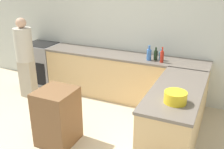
{
  "coord_description": "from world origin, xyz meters",
  "views": [
    {
      "loc": [
        1.86,
        -2.53,
        2.44
      ],
      "look_at": [
        0.3,
        0.89,
        0.98
      ],
      "focal_mm": 42.0,
      "sensor_mm": 36.0,
      "label": 1
    }
  ],
  "objects_px": {
    "water_bottle_blue": "(149,54)",
    "dish_soap_bottle": "(161,56)",
    "person_by_range": "(25,56)",
    "hot_sauce_bottle": "(162,56)",
    "island_table": "(57,117)",
    "mixing_bowl": "(175,97)",
    "wine_bottle_dark": "(156,55)",
    "range_oven": "(43,63)"
  },
  "relations": [
    {
      "from": "mixing_bowl",
      "to": "island_table",
      "type": "bearing_deg",
      "value": -173.13
    },
    {
      "from": "island_table",
      "to": "mixing_bowl",
      "type": "height_order",
      "value": "mixing_bowl"
    },
    {
      "from": "range_oven",
      "to": "island_table",
      "type": "height_order",
      "value": "range_oven"
    },
    {
      "from": "water_bottle_blue",
      "to": "person_by_range",
      "type": "distance_m",
      "value": 2.46
    },
    {
      "from": "mixing_bowl",
      "to": "wine_bottle_dark",
      "type": "bearing_deg",
      "value": 113.78
    },
    {
      "from": "island_table",
      "to": "mixing_bowl",
      "type": "xyz_separation_m",
      "value": [
        1.67,
        0.2,
        0.57
      ]
    },
    {
      "from": "range_oven",
      "to": "hot_sauce_bottle",
      "type": "distance_m",
      "value": 2.9
    },
    {
      "from": "water_bottle_blue",
      "to": "dish_soap_bottle",
      "type": "height_order",
      "value": "water_bottle_blue"
    },
    {
      "from": "dish_soap_bottle",
      "to": "wine_bottle_dark",
      "type": "height_order",
      "value": "wine_bottle_dark"
    },
    {
      "from": "range_oven",
      "to": "dish_soap_bottle",
      "type": "bearing_deg",
      "value": -0.45
    },
    {
      "from": "mixing_bowl",
      "to": "range_oven",
      "type": "bearing_deg",
      "value": 154.46
    },
    {
      "from": "range_oven",
      "to": "water_bottle_blue",
      "type": "bearing_deg",
      "value": -2.49
    },
    {
      "from": "island_table",
      "to": "mixing_bowl",
      "type": "distance_m",
      "value": 1.78
    },
    {
      "from": "person_by_range",
      "to": "water_bottle_blue",
      "type": "bearing_deg",
      "value": 15.14
    },
    {
      "from": "mixing_bowl",
      "to": "water_bottle_blue",
      "type": "distance_m",
      "value": 1.71
    },
    {
      "from": "range_oven",
      "to": "person_by_range",
      "type": "height_order",
      "value": "person_by_range"
    },
    {
      "from": "range_oven",
      "to": "water_bottle_blue",
      "type": "height_order",
      "value": "water_bottle_blue"
    },
    {
      "from": "wine_bottle_dark",
      "to": "person_by_range",
      "type": "xyz_separation_m",
      "value": [
        -2.48,
        -0.71,
        -0.14
      ]
    },
    {
      "from": "water_bottle_blue",
      "to": "hot_sauce_bottle",
      "type": "relative_size",
      "value": 0.98
    },
    {
      "from": "water_bottle_blue",
      "to": "mixing_bowl",
      "type": "bearing_deg",
      "value": -61.97
    },
    {
      "from": "range_oven",
      "to": "mixing_bowl",
      "type": "bearing_deg",
      "value": -25.54
    },
    {
      "from": "hot_sauce_bottle",
      "to": "dish_soap_bottle",
      "type": "relative_size",
      "value": 1.32
    },
    {
      "from": "range_oven",
      "to": "hot_sauce_bottle",
      "type": "bearing_deg",
      "value": -2.82
    },
    {
      "from": "mixing_bowl",
      "to": "dish_soap_bottle",
      "type": "xyz_separation_m",
      "value": [
        -0.59,
        1.6,
        0.01
      ]
    },
    {
      "from": "range_oven",
      "to": "mixing_bowl",
      "type": "height_order",
      "value": "mixing_bowl"
    },
    {
      "from": "dish_soap_bottle",
      "to": "person_by_range",
      "type": "relative_size",
      "value": 0.13
    },
    {
      "from": "island_table",
      "to": "wine_bottle_dark",
      "type": "height_order",
      "value": "wine_bottle_dark"
    },
    {
      "from": "island_table",
      "to": "hot_sauce_bottle",
      "type": "height_order",
      "value": "hot_sauce_bottle"
    },
    {
      "from": "wine_bottle_dark",
      "to": "range_oven",
      "type": "bearing_deg",
      "value": 179.02
    },
    {
      "from": "water_bottle_blue",
      "to": "hot_sauce_bottle",
      "type": "distance_m",
      "value": 0.25
    },
    {
      "from": "wine_bottle_dark",
      "to": "mixing_bowl",
      "type": "bearing_deg",
      "value": -66.22
    },
    {
      "from": "mixing_bowl",
      "to": "water_bottle_blue",
      "type": "relative_size",
      "value": 1.02
    },
    {
      "from": "dish_soap_bottle",
      "to": "wine_bottle_dark",
      "type": "bearing_deg",
      "value": -166.26
    },
    {
      "from": "mixing_bowl",
      "to": "person_by_range",
      "type": "distance_m",
      "value": 3.29
    },
    {
      "from": "wine_bottle_dark",
      "to": "person_by_range",
      "type": "distance_m",
      "value": 2.58
    },
    {
      "from": "dish_soap_bottle",
      "to": "island_table",
      "type": "bearing_deg",
      "value": -120.94
    },
    {
      "from": "dish_soap_bottle",
      "to": "person_by_range",
      "type": "distance_m",
      "value": 2.69
    },
    {
      "from": "wine_bottle_dark",
      "to": "person_by_range",
      "type": "height_order",
      "value": "person_by_range"
    },
    {
      "from": "hot_sauce_bottle",
      "to": "wine_bottle_dark",
      "type": "bearing_deg",
      "value": 146.37
    },
    {
      "from": "range_oven",
      "to": "dish_soap_bottle",
      "type": "height_order",
      "value": "dish_soap_bottle"
    },
    {
      "from": "island_table",
      "to": "person_by_range",
      "type": "distance_m",
      "value": 1.9
    },
    {
      "from": "range_oven",
      "to": "wine_bottle_dark",
      "type": "relative_size",
      "value": 3.95
    }
  ]
}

